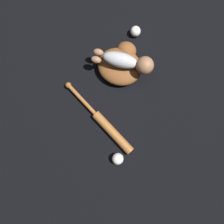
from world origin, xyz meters
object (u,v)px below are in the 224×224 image
Objects in this scene: baseball_spare at (135,31)px; baseball_bat at (106,125)px; baseball_glove at (121,64)px; baby_figure at (128,62)px; baseball at (118,159)px.

baseball_bat is at bearing -69.77° from baseball_spare.
baby_figure is at bearing -2.04° from baseball_glove.
baseball_glove is 0.26m from baseball_spare.
baseball_bat is at bearing -66.07° from baseball_glove.
baseball_bat is (0.16, -0.37, -0.03)m from baseball_glove.
baby_figure is at bearing -65.97° from baseball_spare.
baseball_glove is 0.93× the size of baby_figure.
baseball_glove reaches higher than baseball_bat.
baseball reaches higher than baseball_bat.
baseball_spare is (-0.40, 0.74, -0.00)m from baseball.
baseball is (0.29, -0.48, -0.12)m from baby_figure.
baseball_glove is 0.40m from baseball_bat.
baseball_glove is at bearing 113.93° from baseball_bat.
baseball is (0.34, -0.49, -0.02)m from baseball_glove.
baseball_bat is 0.66m from baseball_spare.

